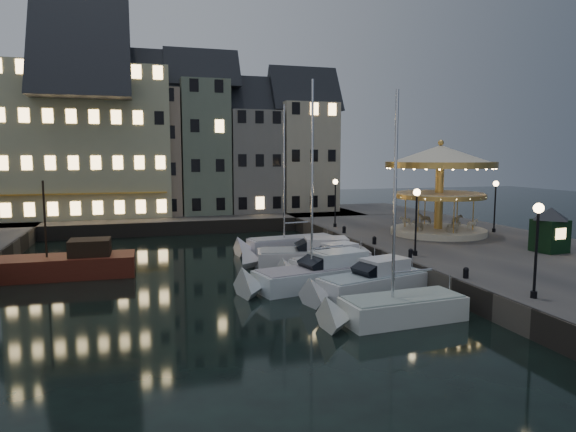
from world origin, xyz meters
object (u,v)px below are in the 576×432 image
object	(u,v)px
bollard_d	(344,229)
motorboat_c	(318,275)
streetlamp_a	(537,237)
motorboat_e	(307,257)
ticket_kiosk	(550,222)
motorboat_a	(392,311)
motorboat_f	(285,245)
streetlamp_c	(335,196)
streetlamp_d	(495,199)
bollard_a	(466,272)
bollard_b	(411,253)
carousel	(440,172)
motorboat_b	(368,284)
red_fishing_boat	(68,265)
bollard_c	(374,240)
motorboat_d	(326,265)
streetlamp_b	(416,212)

from	to	relation	value
bollard_d	motorboat_c	xyz separation A→B (m)	(-6.10, -10.78, -0.92)
streetlamp_a	motorboat_e	bearing A→B (deg)	110.66
motorboat_c	ticket_kiosk	size ratio (longest dim) A/B	3.76
motorboat_a	motorboat_f	distance (m)	17.73
streetlamp_c	motorboat_a	size ratio (longest dim) A/B	0.37
streetlamp_d	bollard_a	world-z (taller)	streetlamp_d
ticket_kiosk	bollard_b	bearing A→B (deg)	175.02
carousel	motorboat_b	bearing A→B (deg)	-136.01
motorboat_a	motorboat_b	xyz separation A→B (m)	(0.83, 4.29, 0.10)
streetlamp_c	streetlamp_d	bearing A→B (deg)	-29.91
bollard_d	carousel	distance (m)	8.71
bollard_a	motorboat_e	bearing A→B (deg)	114.80
motorboat_a	red_fishing_boat	xyz separation A→B (m)	(-15.12, 13.63, 0.17)
streetlamp_a	bollard_b	bearing A→B (deg)	93.61
streetlamp_c	streetlamp_a	bearing A→B (deg)	-90.00
red_fishing_boat	motorboat_e	bearing A→B (deg)	-4.69
bollard_c	red_fishing_boat	xyz separation A→B (m)	(-20.16, 1.42, -0.89)
streetlamp_c	bollard_d	world-z (taller)	streetlamp_c
bollard_a	bollard_c	distance (m)	10.50
streetlamp_d	motorboat_c	size ratio (longest dim) A/B	0.34
bollard_b	motorboat_d	world-z (taller)	motorboat_d
streetlamp_a	bollard_b	world-z (taller)	streetlamp_a
bollard_d	motorboat_f	distance (m)	5.03
bollard_a	motorboat_c	bearing A→B (deg)	139.43
streetlamp_c	motorboat_d	bearing A→B (deg)	-114.10
motorboat_f	carousel	world-z (taller)	motorboat_f
red_fishing_boat	streetlamp_b	bearing A→B (deg)	-15.91
streetlamp_b	motorboat_a	world-z (taller)	motorboat_a
bollard_a	bollard_b	xyz separation A→B (m)	(0.00, 5.50, 0.00)
motorboat_a	red_fishing_boat	bearing A→B (deg)	137.96
motorboat_f	red_fishing_boat	xyz separation A→B (m)	(-15.24, -4.10, 0.18)
streetlamp_c	streetlamp_d	distance (m)	13.04
bollard_c	motorboat_e	distance (m)	5.03
bollard_b	carousel	size ratio (longest dim) A/B	0.07
bollard_a	ticket_kiosk	xyz separation A→B (m)	(9.56, 4.67, 1.65)
motorboat_c	motorboat_e	size ratio (longest dim) A/B	1.43
streetlamp_c	motorboat_a	xyz separation A→B (m)	(-5.64, -21.21, -3.48)
streetlamp_d	motorboat_b	bearing A→B (deg)	-147.09
streetlamp_d	motorboat_b	size ratio (longest dim) A/B	0.56
bollard_d	carousel	xyz separation A→B (m)	(6.90, -2.70, 4.59)
bollard_a	motorboat_f	size ratio (longest dim) A/B	0.05
bollard_a	motorboat_d	world-z (taller)	motorboat_d
motorboat_b	carousel	world-z (taller)	carousel
streetlamp_d	red_fishing_boat	distance (m)	32.25
motorboat_f	streetlamp_a	bearing A→B (deg)	-74.59
motorboat_e	ticket_kiosk	world-z (taller)	ticket_kiosk
motorboat_d	motorboat_e	size ratio (longest dim) A/B	0.73
streetlamp_c	bollard_a	bearing A→B (deg)	-91.76
motorboat_c	ticket_kiosk	distance (m)	15.88
bollard_b	streetlamp_d	bearing A→B (deg)	32.22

